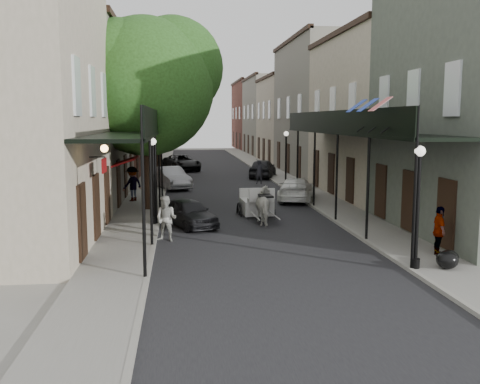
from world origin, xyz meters
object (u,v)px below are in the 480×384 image
object	(u,v)px
lamppost_left	(153,179)
car_left_far	(182,163)
pedestrian_sidewalk_left	(132,184)
car_left_mid	(170,178)
lamppost_right_far	(286,158)
pedestrian_walking	(166,219)
carriage	(255,192)
lamppost_right_near	(418,205)
pedestrian_sidewalk_right	(439,231)
horse	(266,206)
car_right_near	(296,189)
tree_near	(153,81)
tree_far	(162,103)
car_right_far	(263,168)
car_left_near	(189,213)

from	to	relation	value
lamppost_left	car_left_far	xyz separation A→B (m)	(1.31, 25.60, -1.32)
pedestrian_sidewalk_left	car_left_mid	size ratio (longest dim) A/B	0.43
lamppost_right_far	pedestrian_walking	xyz separation A→B (m)	(-7.60, -15.00, -1.18)
carriage	car_left_mid	world-z (taller)	carriage
lamppost_right_near	pedestrian_sidewalk_right	distance (m)	2.22
pedestrian_sidewalk_left	horse	bearing A→B (deg)	88.79
lamppost_left	car_right_near	xyz separation A→B (m)	(7.70, 6.50, -1.39)
lamppost_right_near	tree_near	bearing A→B (deg)	124.27
tree_far	car_right_near	xyz separation A→B (m)	(7.85, -11.67, -5.18)
lamppost_right_near	carriage	distance (m)	11.13
horse	lamppost_right_near	bearing A→B (deg)	109.37
pedestrian_sidewalk_right	pedestrian_sidewalk_left	bearing A→B (deg)	49.94
tree_near	lamppost_right_far	world-z (taller)	tree_near
lamppost_right_far	horse	bearing A→B (deg)	-105.33
lamppost_left	carriage	xyz separation A→B (m)	(4.78, 2.55, -0.99)
pedestrian_sidewalk_right	lamppost_right_far	bearing A→B (deg)	14.61
pedestrian_sidewalk_right	car_left_mid	xyz separation A→B (m)	(-9.11, 19.52, -0.22)
pedestrian_walking	car_left_far	bearing A→B (deg)	113.53
horse	car_right_far	world-z (taller)	horse
car_right_far	lamppost_right_near	bearing A→B (deg)	107.90
car_left_mid	lamppost_right_far	bearing A→B (deg)	-26.90
pedestrian_sidewalk_left	car_left_mid	xyz separation A→B (m)	(1.99, 6.13, -0.35)
car_left_mid	car_left_far	bearing A→B (deg)	65.74
car_left_mid	car_left_far	xyz separation A→B (m)	(0.81, 12.76, 0.01)
carriage	car_left_mid	distance (m)	11.16
pedestrian_sidewalk_left	car_left_far	world-z (taller)	pedestrian_sidewalk_left
tree_near	car_left_far	distance (m)	22.23
lamppost_left	pedestrian_walking	bearing A→B (deg)	-78.69
car_right_near	carriage	bearing A→B (deg)	69.93
horse	car_left_near	world-z (taller)	horse
tree_near	pedestrian_sidewalk_right	distance (m)	15.58
carriage	car_left_far	world-z (taller)	carriage
car_right_near	car_right_far	world-z (taller)	car_right_far
car_left_mid	car_right_near	world-z (taller)	car_left_mid
lamppost_right_near	lamppost_right_far	xyz separation A→B (m)	(0.00, 20.00, 0.00)
tree_far	pedestrian_walking	world-z (taller)	tree_far
tree_near	lamppost_left	distance (m)	6.10
tree_near	pedestrian_sidewalk_left	world-z (taller)	tree_near
pedestrian_walking	horse	bearing A→B (deg)	59.79
lamppost_right_near	car_right_far	xyz separation A→B (m)	(-0.50, 26.85, -1.29)
lamppost_left	car_right_far	xyz separation A→B (m)	(7.70, 18.85, -1.29)
tree_near	car_left_mid	bearing A→B (deg)	86.06
car_left_near	car_left_mid	bearing A→B (deg)	69.93
lamppost_right_near	lamppost_right_far	distance (m)	20.00
pedestrian_sidewalk_left	tree_near	bearing A→B (deg)	73.87
tree_near	car_left_mid	size ratio (longest dim) A/B	2.18
tree_near	car_right_far	bearing A→B (deg)	62.01
pedestrian_walking	tree_near	bearing A→B (deg)	120.50
lamppost_left	pedestrian_sidewalk_right	bearing A→B (deg)	-34.79
horse	car_right_far	xyz separation A→B (m)	(2.79, 18.85, -0.06)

